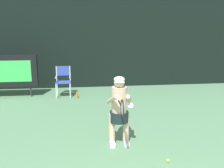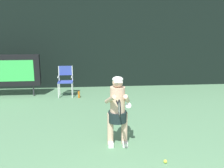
{
  "view_description": "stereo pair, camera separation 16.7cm",
  "coord_description": "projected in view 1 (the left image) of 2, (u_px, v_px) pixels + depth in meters",
  "views": [
    {
      "loc": [
        -0.72,
        -1.7,
        2.48
      ],
      "look_at": [
        0.01,
        4.39,
        1.05
      ],
      "focal_mm": 40.09,
      "sensor_mm": 36.0,
      "label": 1
    },
    {
      "loc": [
        -0.56,
        -1.72,
        2.48
      ],
      "look_at": [
        0.01,
        4.39,
        1.05
      ],
      "focal_mm": 40.09,
      "sensor_mm": 36.0,
      "label": 2
    }
  ],
  "objects": [
    {
      "name": "backdrop_screen",
      "position": [
        100.0,
        43.0,
        10.1
      ],
      "size": [
        18.0,
        0.12,
        3.66
      ],
      "color": "black",
      "rests_on": "ground"
    },
    {
      "name": "scoreboard",
      "position": [
        5.0,
        71.0,
        8.69
      ],
      "size": [
        2.2,
        0.21,
        1.5
      ],
      "color": "black",
      "rests_on": "ground"
    },
    {
      "name": "umpire_chair",
      "position": [
        63.0,
        79.0,
        8.9
      ],
      "size": [
        0.52,
        0.44,
        1.08
      ],
      "color": "white",
      "rests_on": "ground"
    },
    {
      "name": "water_bottle",
      "position": [
        77.0,
        95.0,
        8.78
      ],
      "size": [
        0.07,
        0.07,
        0.27
      ],
      "color": "orange",
      "rests_on": "ground"
    },
    {
      "name": "tennis_player",
      "position": [
        119.0,
        108.0,
        5.19
      ],
      "size": [
        0.54,
        0.62,
        1.48
      ],
      "color": "white",
      "rests_on": "ground"
    },
    {
      "name": "tennis_racket",
      "position": [
        122.0,
        108.0,
        4.47
      ],
      "size": [
        0.03,
        0.6,
        0.31
      ],
      "rotation": [
        0.0,
        0.0,
        0.1
      ],
      "color": "black"
    },
    {
      "name": "tennis_ball_spare",
      "position": [
        168.0,
        161.0,
        4.65
      ],
      "size": [
        0.07,
        0.07,
        0.07
      ],
      "color": "#CCDB3D",
      "rests_on": "ground"
    }
  ]
}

